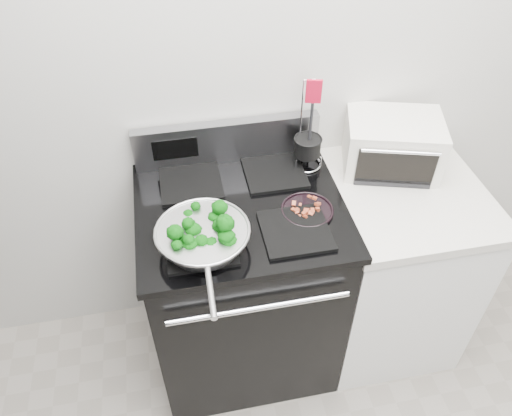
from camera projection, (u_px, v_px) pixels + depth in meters
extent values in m
cube|color=#B3B2AA|center=(300.00, 60.00, 1.90)|extent=(4.00, 0.02, 2.70)
cube|color=black|center=(243.00, 288.00, 2.21)|extent=(0.76, 0.66, 0.92)
cube|color=black|center=(241.00, 210.00, 1.89)|extent=(0.79, 0.69, 0.03)
cube|color=#99999E|center=(227.00, 141.00, 2.04)|extent=(0.76, 0.05, 0.18)
cube|color=black|center=(201.00, 244.00, 1.73)|extent=(0.24, 0.24, 0.01)
cube|color=black|center=(296.00, 231.00, 1.78)|extent=(0.24, 0.24, 0.01)
cube|color=black|center=(191.00, 183.00, 1.97)|extent=(0.24, 0.24, 0.01)
cube|color=black|center=(274.00, 172.00, 2.02)|extent=(0.24, 0.24, 0.01)
cube|color=white|center=(387.00, 268.00, 2.32)|extent=(0.60, 0.66, 0.88)
cube|color=beige|center=(408.00, 193.00, 2.01)|extent=(0.62, 0.68, 0.04)
torus|color=silver|center=(202.00, 230.00, 1.68)|extent=(0.33, 0.33, 0.01)
cylinder|color=silver|center=(211.00, 292.00, 1.50)|extent=(0.02, 0.20, 0.02)
cylinder|color=black|center=(307.00, 211.00, 1.86)|extent=(0.20, 0.20, 0.01)
cylinder|color=black|center=(307.00, 147.00, 2.01)|extent=(0.11, 0.11, 0.08)
cylinder|color=black|center=(309.00, 128.00, 1.95)|extent=(0.01, 0.01, 0.24)
cube|color=red|center=(312.00, 90.00, 1.83)|extent=(0.06, 0.03, 0.10)
cube|color=silver|center=(392.00, 144.00, 2.05)|extent=(0.44, 0.38, 0.22)
cube|color=black|center=(406.00, 167.00, 1.95)|extent=(0.29, 0.09, 0.15)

